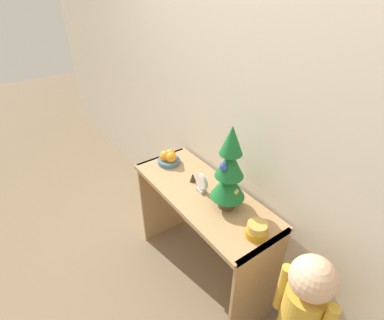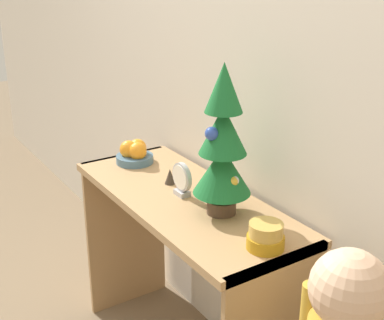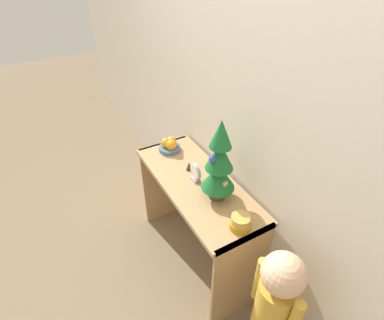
{
  "view_description": "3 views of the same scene",
  "coord_description": "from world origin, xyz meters",
  "px_view_note": "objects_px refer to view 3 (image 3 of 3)",
  "views": [
    {
      "loc": [
        1.19,
        -0.71,
        1.99
      ],
      "look_at": [
        -0.07,
        0.19,
        1.01
      ],
      "focal_mm": 28.0,
      "sensor_mm": 36.0,
      "label": 1
    },
    {
      "loc": [
        1.56,
        -0.75,
        1.64
      ],
      "look_at": [
        0.0,
        0.25,
        0.93
      ],
      "focal_mm": 50.0,
      "sensor_mm": 36.0,
      "label": 2
    },
    {
      "loc": [
        1.31,
        -0.55,
        2.07
      ],
      "look_at": [
        -0.06,
        0.22,
        0.92
      ],
      "focal_mm": 28.0,
      "sensor_mm": 36.0,
      "label": 3
    }
  ],
  "objects_px": {
    "desk_clock": "(195,173)",
    "child_figure": "(275,302)",
    "mini_tree": "(219,163)",
    "figurine": "(189,166)",
    "singing_bowl": "(240,223)",
    "fruit_bowl": "(170,145)"
  },
  "relations": [
    {
      "from": "desk_clock",
      "to": "child_figure",
      "type": "distance_m",
      "value": 0.87
    },
    {
      "from": "mini_tree",
      "to": "child_figure",
      "type": "distance_m",
      "value": 0.77
    },
    {
      "from": "mini_tree",
      "to": "child_figure",
      "type": "bearing_deg",
      "value": -5.81
    },
    {
      "from": "child_figure",
      "to": "desk_clock",
      "type": "bearing_deg",
      "value": 178.35
    },
    {
      "from": "figurine",
      "to": "child_figure",
      "type": "bearing_deg",
      "value": -2.55
    },
    {
      "from": "figurine",
      "to": "mini_tree",
      "type": "bearing_deg",
      "value": 3.97
    },
    {
      "from": "singing_bowl",
      "to": "figurine",
      "type": "relative_size",
      "value": 1.89
    },
    {
      "from": "singing_bowl",
      "to": "child_figure",
      "type": "height_order",
      "value": "child_figure"
    },
    {
      "from": "fruit_bowl",
      "to": "child_figure",
      "type": "distance_m",
      "value": 1.26
    },
    {
      "from": "fruit_bowl",
      "to": "desk_clock",
      "type": "distance_m",
      "value": 0.41
    },
    {
      "from": "mini_tree",
      "to": "fruit_bowl",
      "type": "bearing_deg",
      "value": -176.94
    },
    {
      "from": "figurine",
      "to": "child_figure",
      "type": "height_order",
      "value": "child_figure"
    },
    {
      "from": "mini_tree",
      "to": "child_figure",
      "type": "xyz_separation_m",
      "value": [
        0.64,
        -0.06,
        -0.42
      ]
    },
    {
      "from": "figurine",
      "to": "singing_bowl",
      "type": "bearing_deg",
      "value": -0.63
    },
    {
      "from": "mini_tree",
      "to": "fruit_bowl",
      "type": "relative_size",
      "value": 3.28
    },
    {
      "from": "mini_tree",
      "to": "desk_clock",
      "type": "height_order",
      "value": "mini_tree"
    },
    {
      "from": "fruit_bowl",
      "to": "figurine",
      "type": "bearing_deg",
      "value": 2.04
    },
    {
      "from": "desk_clock",
      "to": "child_figure",
      "type": "height_order",
      "value": "child_figure"
    },
    {
      "from": "fruit_bowl",
      "to": "singing_bowl",
      "type": "relative_size",
      "value": 1.37
    },
    {
      "from": "mini_tree",
      "to": "figurine",
      "type": "height_order",
      "value": "mini_tree"
    },
    {
      "from": "fruit_bowl",
      "to": "singing_bowl",
      "type": "bearing_deg",
      "value": 0.24
    },
    {
      "from": "fruit_bowl",
      "to": "child_figure",
      "type": "relative_size",
      "value": 0.17
    }
  ]
}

